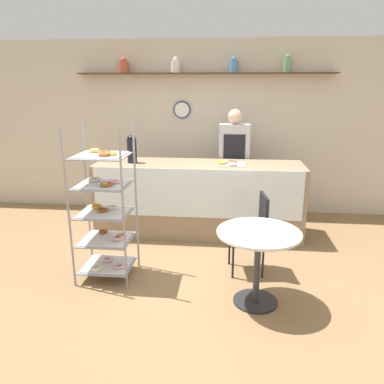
{
  "coord_description": "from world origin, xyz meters",
  "views": [
    {
      "loc": [
        0.42,
        -3.57,
        2.01
      ],
      "look_at": [
        0.0,
        0.48,
        0.85
      ],
      "focal_mm": 35.0,
      "sensor_mm": 36.0,
      "label": 1
    }
  ],
  "objects_px": {
    "pastry_rack": "(105,210)",
    "donut_tray_counter": "(229,163)",
    "coffee_carafe": "(132,149)",
    "person_worker": "(234,162)",
    "cafe_chair": "(255,225)",
    "cafe_table": "(258,249)"
  },
  "relations": [
    {
      "from": "donut_tray_counter",
      "to": "coffee_carafe",
      "type": "bearing_deg",
      "value": 179.81
    },
    {
      "from": "cafe_table",
      "to": "coffee_carafe",
      "type": "height_order",
      "value": "coffee_carafe"
    },
    {
      "from": "person_worker",
      "to": "donut_tray_counter",
      "type": "distance_m",
      "value": 0.58
    },
    {
      "from": "coffee_carafe",
      "to": "donut_tray_counter",
      "type": "relative_size",
      "value": 1.02
    },
    {
      "from": "cafe_table",
      "to": "cafe_chair",
      "type": "distance_m",
      "value": 0.64
    },
    {
      "from": "pastry_rack",
      "to": "donut_tray_counter",
      "type": "bearing_deg",
      "value": 45.48
    },
    {
      "from": "coffee_carafe",
      "to": "cafe_table",
      "type": "bearing_deg",
      "value": -46.17
    },
    {
      "from": "pastry_rack",
      "to": "cafe_table",
      "type": "xyz_separation_m",
      "value": [
        1.57,
        -0.37,
        -0.2
      ]
    },
    {
      "from": "pastry_rack",
      "to": "cafe_chair",
      "type": "height_order",
      "value": "pastry_rack"
    },
    {
      "from": "pastry_rack",
      "to": "coffee_carafe",
      "type": "distance_m",
      "value": 1.37
    },
    {
      "from": "cafe_chair",
      "to": "donut_tray_counter",
      "type": "distance_m",
      "value": 1.17
    },
    {
      "from": "pastry_rack",
      "to": "coffee_carafe",
      "type": "height_order",
      "value": "pastry_rack"
    },
    {
      "from": "pastry_rack",
      "to": "coffee_carafe",
      "type": "relative_size",
      "value": 4.44
    },
    {
      "from": "cafe_chair",
      "to": "coffee_carafe",
      "type": "relative_size",
      "value": 2.39
    },
    {
      "from": "donut_tray_counter",
      "to": "cafe_chair",
      "type": "bearing_deg",
      "value": -73.62
    },
    {
      "from": "person_worker",
      "to": "cafe_chair",
      "type": "distance_m",
      "value": 1.65
    },
    {
      "from": "pastry_rack",
      "to": "donut_tray_counter",
      "type": "xyz_separation_m",
      "value": [
        1.27,
        1.3,
        0.26
      ]
    },
    {
      "from": "person_worker",
      "to": "donut_tray_counter",
      "type": "xyz_separation_m",
      "value": [
        -0.07,
        -0.56,
        0.1
      ]
    },
    {
      "from": "pastry_rack",
      "to": "coffee_carafe",
      "type": "bearing_deg",
      "value": 91.42
    },
    {
      "from": "pastry_rack",
      "to": "donut_tray_counter",
      "type": "height_order",
      "value": "pastry_rack"
    },
    {
      "from": "person_worker",
      "to": "cafe_table",
      "type": "bearing_deg",
      "value": -84.22
    },
    {
      "from": "cafe_table",
      "to": "coffee_carafe",
      "type": "relative_size",
      "value": 2.08
    }
  ]
}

